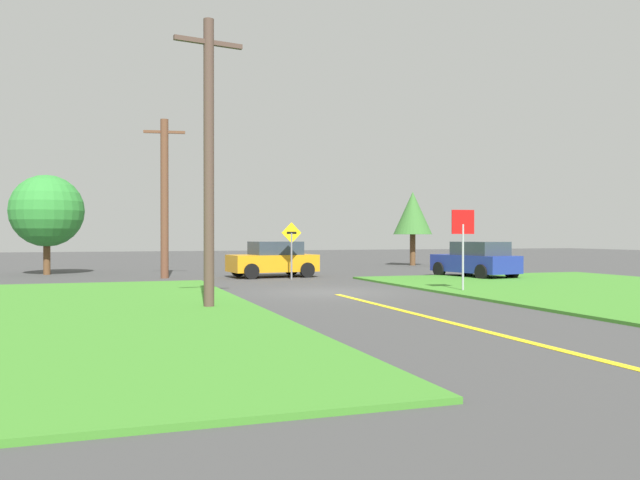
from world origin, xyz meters
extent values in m
plane|color=#3E3E3E|center=(0.00, 0.00, 0.00)|extent=(120.00, 120.00, 0.00)
cube|color=#3C8028|center=(-9.31, -4.00, 0.04)|extent=(12.00, 20.00, 0.08)
cube|color=yellow|center=(0.00, -8.00, 0.01)|extent=(0.20, 14.00, 0.01)
cylinder|color=#9EA0A8|center=(4.24, -1.56, 1.13)|extent=(0.07, 0.07, 2.27)
cube|color=red|center=(4.24, -1.56, 2.35)|extent=(0.80, 0.11, 0.80)
cube|color=navy|center=(8.66, 4.73, 0.64)|extent=(2.44, 4.35, 0.76)
cube|color=#2D3842|center=(8.72, 4.39, 1.32)|extent=(1.92, 2.49, 0.60)
cylinder|color=black|center=(7.57, 5.96, 0.34)|extent=(0.33, 0.71, 0.68)
cylinder|color=black|center=(9.27, 6.26, 0.34)|extent=(0.33, 0.71, 0.68)
cylinder|color=black|center=(8.06, 3.21, 0.34)|extent=(0.33, 0.71, 0.68)
cylinder|color=black|center=(9.75, 3.51, 0.34)|extent=(0.33, 0.71, 0.68)
cube|color=orange|center=(0.23, 8.19, 0.64)|extent=(4.05, 2.32, 0.76)
cube|color=#2D3842|center=(0.38, 8.20, 1.32)|extent=(2.29, 1.92, 0.60)
cylinder|color=black|center=(-0.99, 7.10, 0.34)|extent=(0.70, 0.29, 0.68)
cylinder|color=black|center=(-1.18, 9.01, 0.34)|extent=(0.70, 0.29, 0.68)
cylinder|color=black|center=(1.64, 7.36, 0.34)|extent=(0.70, 0.29, 0.68)
cylinder|color=black|center=(1.45, 9.27, 0.34)|extent=(0.70, 0.29, 0.68)
cylinder|color=#4D3930|center=(-4.54, -3.81, 3.71)|extent=(0.27, 0.27, 7.41)
cube|color=#4D3930|center=(-4.54, -3.81, 6.82)|extent=(1.79, 0.42, 0.12)
cylinder|color=brown|center=(-4.50, 8.93, 3.52)|extent=(0.35, 0.35, 7.04)
cube|color=brown|center=(-4.50, 8.93, 6.48)|extent=(1.80, 0.41, 0.12)
cylinder|color=slate|center=(0.63, 6.42, 1.01)|extent=(0.08, 0.08, 2.01)
cube|color=yellow|center=(0.63, 6.42, 2.01)|extent=(0.90, 0.10, 0.91)
cube|color=black|center=(0.63, 6.42, 2.01)|extent=(0.45, 0.07, 0.10)
cylinder|color=brown|center=(11.58, 16.53, 0.99)|extent=(0.35, 0.35, 1.98)
cone|color=#366D2C|center=(11.58, 16.53, 3.33)|extent=(2.46, 2.46, 2.71)
cylinder|color=brown|center=(-9.66, 13.46, 0.85)|extent=(0.33, 0.33, 1.70)
sphere|color=#2E8131|center=(-9.66, 13.46, 3.09)|extent=(3.48, 3.48, 3.48)
camera|label=1|loc=(-7.14, -20.29, 1.89)|focal=36.17mm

